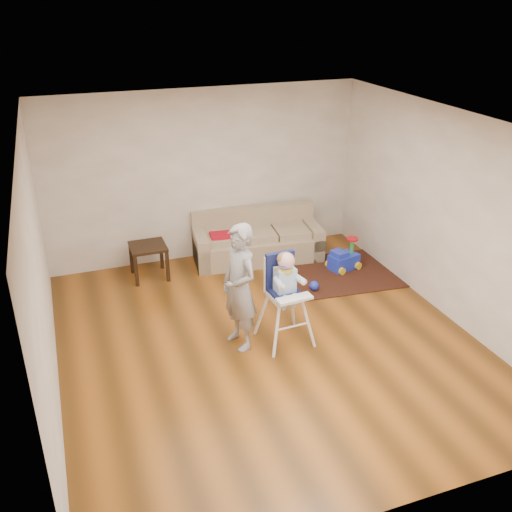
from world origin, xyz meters
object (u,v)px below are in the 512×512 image
object	(u,v)px
toy_ball	(314,286)
high_chair	(285,299)
adult	(240,288)
sofa	(257,236)
ride_on_toy	(344,254)
side_table	(149,261)

from	to	relation	value
toy_ball	high_chair	bearing A→B (deg)	-131.00
toy_ball	adult	distance (m)	1.86
sofa	ride_on_toy	bearing A→B (deg)	-29.31
side_table	toy_ball	xyz separation A→B (m)	(2.17, -1.27, -0.18)
side_table	adult	bearing A→B (deg)	-71.95
toy_ball	high_chair	distance (m)	1.46
sofa	high_chair	distance (m)	2.42
toy_ball	sofa	bearing A→B (deg)	106.87
sofa	ride_on_toy	size ratio (longest dim) A/B	4.33
ride_on_toy	adult	bearing A→B (deg)	-161.23
ride_on_toy	high_chair	xyz separation A→B (m)	(-1.64, -1.53, 0.33)
toy_ball	adult	size ratio (longest dim) A/B	0.09
ride_on_toy	sofa	bearing A→B (deg)	129.68
ride_on_toy	high_chair	world-z (taller)	high_chair
toy_ball	high_chair	size ratio (longest dim) A/B	0.12
sofa	adult	size ratio (longest dim) A/B	1.33
ride_on_toy	side_table	bearing A→B (deg)	150.73
high_chair	adult	size ratio (longest dim) A/B	0.76
side_table	ride_on_toy	xyz separation A→B (m)	(2.91, -0.78, -0.00)
ride_on_toy	toy_ball	world-z (taller)	ride_on_toy
high_chair	adult	bearing A→B (deg)	165.45
side_table	high_chair	xyz separation A→B (m)	(1.26, -2.31, 0.32)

